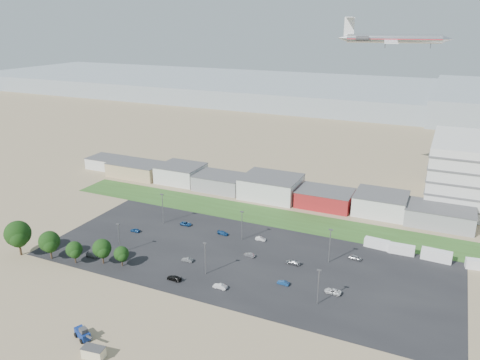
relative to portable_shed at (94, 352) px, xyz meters
The scene contains 36 objects.
ground 32.36m from the portable_shed, 79.64° to the left, with size 700.00×700.00×0.00m, color #8E7F5A.
parking_lot 52.95m from the portable_shed, 78.21° to the left, with size 120.00×50.00×0.01m, color black.
grass_strip 84.02m from the portable_shed, 86.03° to the left, with size 160.00×16.00×0.02m, color #2F521E.
hills_backdrop 349.84m from the portable_shed, 82.47° to the left, with size 700.00×200.00×9.00m, color gray, non-canonical shape.
building_row 103.46m from the portable_shed, 96.21° to the left, with size 170.00×20.00×8.00m, color silver, non-canonical shape.
portable_shed is the anchor object (origin of this frame).
telehandler 7.46m from the portable_shed, 149.49° to the left, with size 7.26×2.42×3.02m, color navy, non-canonical shape.
box_trailer_a 87.60m from the portable_shed, 58.88° to the left, with size 7.42×2.32×2.78m, color silver, non-canonical shape.
box_trailer_b 90.92m from the portable_shed, 54.66° to the left, with size 7.53×2.35×2.82m, color silver, non-canonical shape.
box_trailer_c 96.78m from the portable_shed, 49.89° to the left, with size 8.44×2.64×3.17m, color silver, non-canonical shape.
box_trailer_d 104.21m from the portable_shed, 45.00° to the left, with size 7.36×2.30×2.76m, color silver, non-canonical shape.
tree_far_left 57.05m from the portable_shed, 152.63° to the left, with size 8.14×8.14×12.20m, color black, non-canonical shape.
tree_left 49.39m from the portable_shed, 145.13° to the left, with size 6.51×6.51×9.77m, color black, non-canonical shape.
tree_mid 43.41m from the portable_shed, 137.80° to the left, with size 5.03×5.03×7.54m, color black, non-canonical shape.
tree_right 40.66m from the portable_shed, 127.42° to the left, with size 5.70×5.70×8.55m, color black, non-canonical shape.
tree_near 38.27m from the portable_shed, 119.38° to the left, with size 4.56×4.56×6.83m, color black, non-canonical shape.
lightpole_front_l 46.61m from the portable_shed, 121.62° to the left, with size 1.11×0.46×9.44m, color slate, non-canonical shape.
lightpole_front_m 39.85m from the portable_shed, 82.87° to the left, with size 1.11×0.46×9.44m, color slate, non-canonical shape.
lightpole_front_r 53.19m from the portable_shed, 45.92° to the left, with size 1.12×0.47×9.53m, color slate, non-canonical shape.
lightpole_back_l 68.13m from the portable_shed, 111.29° to the left, with size 1.25×0.52×10.59m, color slate, non-canonical shape.
lightpole_back_m 63.05m from the portable_shed, 85.13° to the left, with size 1.15×0.48×9.75m, color slate, non-canonical shape.
lightpole_back_r 69.05m from the portable_shed, 60.25° to the left, with size 1.23×0.51×10.45m, color slate, non-canonical shape.
airliner 145.80m from the portable_shed, 73.73° to the left, with size 41.28×28.15×12.20m, color silver, non-canonical shape.
parked_car_0 59.20m from the portable_shed, 48.45° to the left, with size 2.00×4.34×1.21m, color silver.
parked_car_1 50.40m from the portable_shed, 58.58° to the left, with size 1.16×3.32×1.09m, color navy.
parked_car_3 32.93m from the portable_shed, 92.08° to the left, with size 1.73×4.26×1.24m, color black.
parked_car_4 43.35m from the portable_shed, 94.27° to the left, with size 1.20×3.43×1.13m, color #595B5E.
parked_car_5 60.81m from the portable_shed, 118.65° to the left, with size 1.38×3.43×1.17m, color navy.
parked_car_6 63.61m from the portable_shed, 91.69° to the left, with size 1.57×3.87×1.12m, color navy.
parked_car_7 54.76m from the portable_shed, 77.33° to the left, with size 1.18×3.38×1.11m, color #A5A5AA.
parked_car_8 76.43m from the portable_shed, 57.75° to the left, with size 1.55×3.84×1.31m, color #A5A5AA.
parked_car_9 66.89m from the portable_shed, 104.36° to the left, with size 1.84×4.00×1.11m, color navy.
parked_car_10 45.34m from the portable_shed, 131.49° to the left, with size 1.71×4.20×1.22m, color #595B5E.
parked_car_11 65.66m from the portable_shed, 80.40° to the left, with size 1.17×3.37×1.11m, color silver.
parked_car_12 59.97m from the portable_shed, 65.22° to the left, with size 1.71×4.20×1.22m, color #A5A5AA.
parked_car_13 36.38m from the portable_shed, 70.90° to the left, with size 1.33×3.81×1.26m, color silver.
Camera 1 is at (55.01, -91.79, 66.51)m, focal length 35.00 mm.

